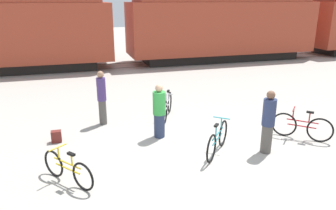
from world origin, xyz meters
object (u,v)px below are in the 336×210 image
(freight_train, at_px, (119,20))
(bicycle_maroon, at_px, (302,127))
(bicycle_yellow, at_px, (68,169))
(person_in_purple, at_px, (102,97))
(bicycle_silver, at_px, (167,106))
(backpack, at_px, (56,136))
(person_in_green, at_px, (159,111))
(person_in_navy, at_px, (268,122))
(bicycle_teal, at_px, (218,140))

(freight_train, distance_m, bicycle_maroon, 13.09)
(bicycle_yellow, height_order, person_in_purple, person_in_purple)
(freight_train, relative_size, bicycle_yellow, 38.74)
(bicycle_silver, bearing_deg, backpack, -163.43)
(bicycle_silver, bearing_deg, person_in_purple, -179.49)
(bicycle_silver, xyz_separation_m, backpack, (-3.65, -1.08, -0.23))
(bicycle_yellow, bearing_deg, freight_train, 76.33)
(freight_train, xyz_separation_m, bicycle_maroon, (3.40, -12.43, -2.31))
(bicycle_yellow, distance_m, backpack, 2.41)
(person_in_green, bearing_deg, person_in_navy, 52.26)
(bicycle_silver, xyz_separation_m, person_in_purple, (-2.21, -0.02, 0.52))
(bicycle_maroon, relative_size, bicycle_silver, 0.76)
(bicycle_maroon, distance_m, person_in_purple, 6.17)
(bicycle_silver, bearing_deg, bicycle_teal, -80.86)
(bicycle_maroon, relative_size, person_in_green, 0.79)
(bicycle_silver, relative_size, person_in_green, 1.04)
(freight_train, bearing_deg, person_in_purple, -102.10)
(bicycle_maroon, relative_size, backpack, 3.76)
(freight_train, bearing_deg, bicycle_silver, -89.06)
(bicycle_yellow, relative_size, backpack, 3.94)
(person_in_green, bearing_deg, person_in_purple, -137.27)
(bicycle_yellow, bearing_deg, bicycle_teal, 6.38)
(bicycle_yellow, height_order, backpack, bicycle_yellow)
(bicycle_maroon, xyz_separation_m, person_in_navy, (-1.47, -0.48, 0.48))
(person_in_green, xyz_separation_m, person_in_purple, (-1.50, 1.53, 0.11))
(bicycle_teal, height_order, bicycle_yellow, bicycle_teal)
(bicycle_silver, relative_size, backpack, 4.93)
(person_in_navy, bearing_deg, bicycle_teal, -48.90)
(bicycle_teal, distance_m, person_in_navy, 1.40)
(bicycle_silver, bearing_deg, person_in_green, -114.40)
(bicycle_silver, xyz_separation_m, bicycle_yellow, (-3.32, -3.47, -0.05))
(backpack, bearing_deg, bicycle_yellow, -82.30)
(freight_train, height_order, person_in_purple, freight_train)
(backpack, bearing_deg, freight_train, 71.84)
(person_in_navy, height_order, backpack, person_in_navy)
(bicycle_maroon, distance_m, backpack, 7.12)
(bicycle_maroon, bearing_deg, person_in_purple, 152.34)
(bicycle_maroon, distance_m, bicycle_yellow, 6.59)
(person_in_green, distance_m, person_in_navy, 3.06)
(bicycle_silver, relative_size, person_in_purple, 0.94)
(bicycle_maroon, height_order, person_in_navy, person_in_navy)
(freight_train, bearing_deg, bicycle_teal, -87.06)
(person_in_navy, bearing_deg, freight_train, -116.72)
(freight_train, xyz_separation_m, backpack, (-3.49, -10.64, -2.52))
(bicycle_maroon, distance_m, bicycle_silver, 4.33)
(bicycle_maroon, distance_m, person_in_navy, 1.62)
(bicycle_yellow, xyz_separation_m, person_in_green, (2.62, 1.92, 0.45))
(bicycle_teal, bearing_deg, bicycle_silver, 99.14)
(freight_train, relative_size, bicycle_maroon, 40.57)
(bicycle_silver, bearing_deg, freight_train, 90.94)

